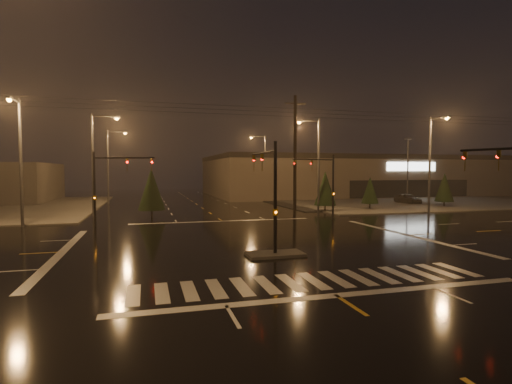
# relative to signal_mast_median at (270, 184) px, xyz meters

# --- Properties ---
(ground) EXTENTS (140.00, 140.00, 0.00)m
(ground) POSITION_rel_signal_mast_median_xyz_m (-0.00, 3.07, -3.75)
(ground) COLOR black
(ground) RESTS_ON ground
(sidewalk_ne) EXTENTS (36.00, 36.00, 0.12)m
(sidewalk_ne) POSITION_rel_signal_mast_median_xyz_m (30.00, 33.07, -3.69)
(sidewalk_ne) COLOR #474440
(sidewalk_ne) RESTS_ON ground
(median_island) EXTENTS (3.00, 1.60, 0.15)m
(median_island) POSITION_rel_signal_mast_median_xyz_m (-0.00, -0.93, -3.68)
(median_island) COLOR #474440
(median_island) RESTS_ON ground
(crosswalk) EXTENTS (15.00, 2.60, 0.01)m
(crosswalk) POSITION_rel_signal_mast_median_xyz_m (-0.00, -5.93, -3.75)
(crosswalk) COLOR beige
(crosswalk) RESTS_ON ground
(stop_bar_near) EXTENTS (16.00, 0.50, 0.01)m
(stop_bar_near) POSITION_rel_signal_mast_median_xyz_m (-0.00, -7.93, -3.75)
(stop_bar_near) COLOR beige
(stop_bar_near) RESTS_ON ground
(stop_bar_far) EXTENTS (16.00, 0.50, 0.01)m
(stop_bar_far) POSITION_rel_signal_mast_median_xyz_m (-0.00, 14.07, -3.75)
(stop_bar_far) COLOR beige
(stop_bar_far) RESTS_ON ground
(parking_lot) EXTENTS (50.00, 24.00, 0.08)m
(parking_lot) POSITION_rel_signal_mast_median_xyz_m (35.00, 31.07, -3.71)
(parking_lot) COLOR black
(parking_lot) RESTS_ON ground
(retail_building) EXTENTS (60.20, 28.30, 7.20)m
(retail_building) POSITION_rel_signal_mast_median_xyz_m (35.00, 49.06, 0.09)
(retail_building) COLOR brown
(retail_building) RESTS_ON ground
(signal_mast_median) EXTENTS (0.25, 4.59, 6.00)m
(signal_mast_median) POSITION_rel_signal_mast_median_xyz_m (0.00, 0.00, 0.00)
(signal_mast_median) COLOR black
(signal_mast_median) RESTS_ON ground
(signal_mast_ne) EXTENTS (4.84, 1.86, 6.00)m
(signal_mast_ne) POSITION_rel_signal_mast_median_xyz_m (9.50, 13.21, 0.04)
(signal_mast_ne) COLOR black
(signal_mast_ne) RESTS_ON ground
(signal_mast_nw) EXTENTS (4.84, 1.86, 6.00)m
(signal_mast_nw) POSITION_rel_signal_mast_median_xyz_m (-9.50, 13.21, 0.04)
(signal_mast_nw) COLOR black
(signal_mast_nw) RESTS_ON ground
(streetlight_1) EXTENTS (2.77, 0.32, 10.00)m
(streetlight_1) POSITION_rel_signal_mast_median_xyz_m (-11.18, 21.07, 2.05)
(streetlight_1) COLOR #38383A
(streetlight_1) RESTS_ON ground
(streetlight_2) EXTENTS (2.77, 0.32, 10.00)m
(streetlight_2) POSITION_rel_signal_mast_median_xyz_m (-11.18, 37.07, 2.05)
(streetlight_2) COLOR #38383A
(streetlight_2) RESTS_ON ground
(streetlight_3) EXTENTS (2.77, 0.32, 10.00)m
(streetlight_3) POSITION_rel_signal_mast_median_xyz_m (11.18, 19.07, 2.05)
(streetlight_3) COLOR #38383A
(streetlight_3) RESTS_ON ground
(streetlight_4) EXTENTS (2.77, 0.32, 10.00)m
(streetlight_4) POSITION_rel_signal_mast_median_xyz_m (11.18, 39.07, 2.05)
(streetlight_4) COLOR #38383A
(streetlight_4) RESTS_ON ground
(streetlight_5) EXTENTS (0.32, 2.77, 10.00)m
(streetlight_5) POSITION_rel_signal_mast_median_xyz_m (-16.00, 14.26, 2.05)
(streetlight_5) COLOR #38383A
(streetlight_5) RESTS_ON ground
(streetlight_6) EXTENTS (0.32, 2.77, 10.00)m
(streetlight_6) POSITION_rel_signal_mast_median_xyz_m (22.00, 14.26, 2.05)
(streetlight_6) COLOR #38383A
(streetlight_6) RESTS_ON ground
(utility_pole_1) EXTENTS (2.20, 0.32, 12.00)m
(utility_pole_1) POSITION_rel_signal_mast_median_xyz_m (8.00, 17.07, 2.38)
(utility_pole_1) COLOR black
(utility_pole_1) RESTS_ON ground
(conifer_0) EXTENTS (2.38, 2.38, 4.42)m
(conifer_0) POSITION_rel_signal_mast_median_xyz_m (12.48, 19.46, -1.19)
(conifer_0) COLOR black
(conifer_0) RESTS_ON ground
(conifer_1) EXTENTS (1.97, 1.97, 3.78)m
(conifer_1) POSITION_rel_signal_mast_median_xyz_m (18.54, 20.30, -1.52)
(conifer_1) COLOR black
(conifer_1) RESTS_ON ground
(conifer_2) EXTENTS (2.26, 2.26, 4.24)m
(conifer_2) POSITION_rel_signal_mast_median_xyz_m (28.93, 20.40, -1.29)
(conifer_2) COLOR black
(conifer_2) RESTS_ON ground
(conifer_3) EXTENTS (2.57, 2.57, 4.71)m
(conifer_3) POSITION_rel_signal_mast_median_xyz_m (-6.01, 18.93, -1.05)
(conifer_3) COLOR black
(conifer_3) RESTS_ON ground
(car_parked) EXTENTS (1.81, 4.35, 1.47)m
(car_parked) POSITION_rel_signal_mast_median_xyz_m (27.65, 25.76, -3.01)
(car_parked) COLOR black
(car_parked) RESTS_ON ground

